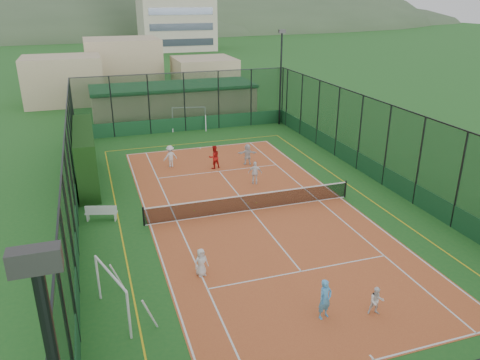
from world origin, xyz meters
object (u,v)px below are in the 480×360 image
object	(u,v)px
child_far_back	(247,154)
white_bench	(101,212)
floodlight_ne	(281,78)
child_near_mid	(325,299)
child_near_right	(376,301)
child_far_left	(170,156)
child_far_right	(255,173)
futsal_goal_far	(189,118)
clubhouse	(174,101)
child_near_left	(201,262)
coach	(214,157)
futsal_goal_near	(113,295)

from	to	relation	value
child_far_back	white_bench	bearing A→B (deg)	41.39
floodlight_ne	child_near_mid	distance (m)	27.77
child_near_right	child_far_left	world-z (taller)	child_far_left
child_far_right	floodlight_ne	bearing A→B (deg)	-98.45
futsal_goal_far	child_far_right	bearing A→B (deg)	-73.46
child_far_left	clubhouse	bearing A→B (deg)	-115.64
child_near_left	child_far_back	distance (m)	14.03
futsal_goal_far	child_near_mid	distance (m)	27.01
coach	clubhouse	bearing A→B (deg)	-104.38
child_near_left	child_far_right	world-z (taller)	child_far_right
coach	white_bench	bearing A→B (deg)	23.18
futsal_goal_near	futsal_goal_far	size ratio (longest dim) A/B	0.99
clubhouse	coach	bearing A→B (deg)	-90.53
child_near_right	child_far_back	xyz separation A→B (m)	(0.90, 17.01, 0.16)
floodlight_ne	child_far_left	xyz separation A→B (m)	(-11.50, -8.31, -3.36)
futsal_goal_near	child_near_right	world-z (taller)	futsal_goal_near
floodlight_ne	futsal_goal_far	distance (m)	8.80
child_near_mid	child_far_right	size ratio (longest dim) A/B	1.07
white_bench	child_far_back	distance (m)	11.64
white_bench	child_far_right	world-z (taller)	child_far_right
coach	child_near_left	bearing A→B (deg)	58.51
white_bench	child_near_right	world-z (taller)	child_near_right
child_far_back	child_far_left	bearing A→B (deg)	-1.08
white_bench	floodlight_ne	bearing A→B (deg)	59.56
futsal_goal_near	floodlight_ne	bearing A→B (deg)	-53.09
child_near_left	child_far_left	xyz separation A→B (m)	(1.20, 13.63, 0.14)
child_near_mid	child_far_right	distance (m)	13.15
child_near_mid	clubhouse	bearing A→B (deg)	72.30
white_bench	coach	distance (m)	9.61
floodlight_ne	child_far_left	world-z (taller)	floodlight_ne
futsal_goal_far	child_near_left	bearing A→B (deg)	-89.06
floodlight_ne	futsal_goal_far	world-z (taller)	floodlight_ne
futsal_goal_far	child_far_left	distance (m)	9.87
child_near_mid	child_far_right	bearing A→B (deg)	64.31
coach	child_far_back	bearing A→B (deg)	167.54
child_far_left	child_far_back	distance (m)	5.28
futsal_goal_far	child_far_back	distance (m)	10.57
child_near_left	white_bench	bearing A→B (deg)	108.36
clubhouse	child_far_back	xyz separation A→B (m)	(2.26, -14.84, -0.84)
child_near_right	child_near_left	bearing A→B (deg)	159.78
child_near_left	child_far_back	bearing A→B (deg)	52.32
child_far_left	child_far_right	xyz separation A→B (m)	(4.42, -4.72, -0.03)
child_near_right	coach	bearing A→B (deg)	114.39
white_bench	futsal_goal_far	world-z (taller)	futsal_goal_far
futsal_goal_far	coach	world-z (taller)	futsal_goal_far
floodlight_ne	futsal_goal_far	xyz separation A→B (m)	(-8.15, 0.97, -3.18)
child_near_mid	child_far_back	bearing A→B (deg)	63.72
child_far_left	child_far_right	bearing A→B (deg)	119.42
futsal_goal_near	child_far_left	bearing A→B (deg)	-36.01
clubhouse	child_far_right	bearing A→B (deg)	-85.27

